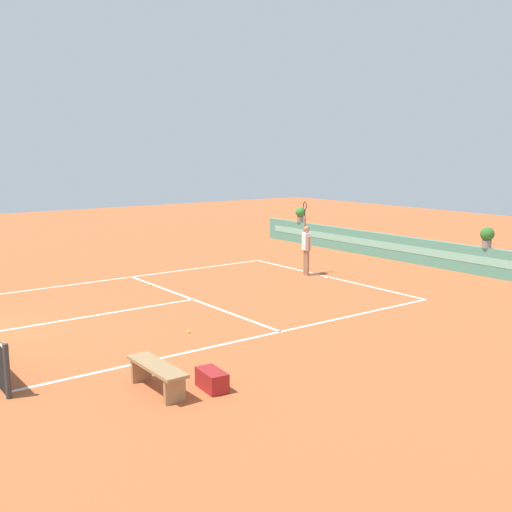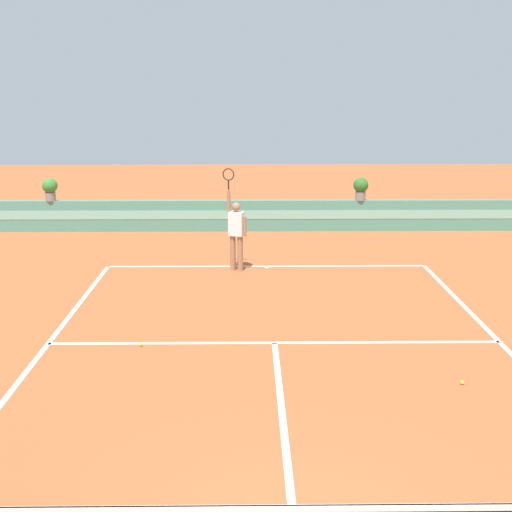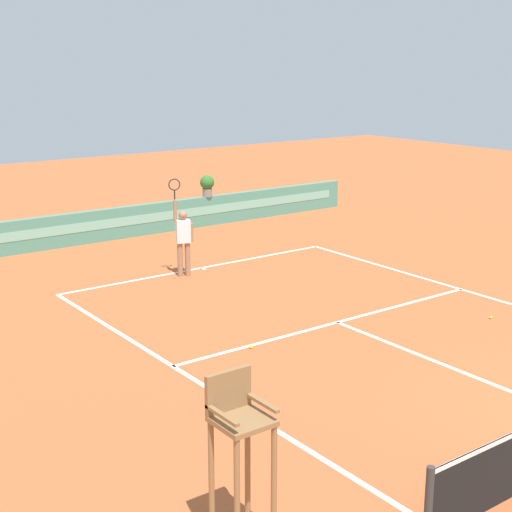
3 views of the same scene
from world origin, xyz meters
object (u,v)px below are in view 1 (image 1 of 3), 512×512
(bench_courtside, at_px, (157,372))
(tennis_player, at_px, (306,246))
(potted_plant_far_left, at_px, (300,213))
(potted_plant_right, at_px, (487,236))
(tennis_ball_near_baseline, at_px, (189,332))
(gear_bag, at_px, (212,380))
(tennis_ball_mid_court, at_px, (151,285))

(bench_courtside, distance_m, tennis_player, 11.31)
(potted_plant_far_left, distance_m, potted_plant_right, 9.89)
(tennis_ball_near_baseline, bearing_deg, bench_courtside, -39.37)
(gear_bag, bearing_deg, potted_plant_far_left, 134.29)
(tennis_player, relative_size, tennis_ball_mid_court, 38.01)
(tennis_ball_near_baseline, height_order, tennis_ball_mid_court, same)
(tennis_player, relative_size, tennis_ball_near_baseline, 38.01)
(gear_bag, xyz_separation_m, potted_plant_far_left, (-12.96, 13.29, 1.23))
(tennis_ball_mid_court, height_order, potted_plant_far_left, potted_plant_far_left)
(bench_courtside, height_order, gear_bag, bench_courtside)
(bench_courtside, xyz_separation_m, tennis_player, (-6.47, 9.26, 0.67))
(tennis_ball_near_baseline, bearing_deg, potted_plant_far_left, 129.19)
(tennis_ball_mid_court, relative_size, potted_plant_far_left, 0.09)
(bench_courtside, distance_m, gear_bag, 1.01)
(gear_bag, relative_size, tennis_ball_mid_court, 10.29)
(tennis_ball_mid_court, bearing_deg, gear_bag, -20.16)
(tennis_player, bearing_deg, potted_plant_right, 51.37)
(potted_plant_far_left, bearing_deg, tennis_ball_near_baseline, -50.81)
(tennis_ball_mid_court, height_order, potted_plant_right, potted_plant_right)
(tennis_ball_mid_court, bearing_deg, tennis_player, 72.69)
(tennis_ball_near_baseline, bearing_deg, gear_bag, -23.80)
(potted_plant_far_left, height_order, potted_plant_right, same)
(bench_courtside, bearing_deg, tennis_player, 124.95)
(bench_courtside, bearing_deg, potted_plant_far_left, 131.39)
(tennis_ball_near_baseline, bearing_deg, potted_plant_right, 88.75)
(potted_plant_far_left, xyz_separation_m, potted_plant_right, (9.89, 0.00, 0.00))
(tennis_ball_mid_court, distance_m, potted_plant_right, 11.62)
(tennis_player, xyz_separation_m, tennis_ball_near_baseline, (3.64, -6.94, -1.02))
(gear_bag, relative_size, potted_plant_far_left, 0.97)
(gear_bag, xyz_separation_m, potted_plant_right, (-3.07, 13.29, 1.23))
(bench_courtside, xyz_separation_m, potted_plant_far_left, (-12.46, 14.14, 1.04))
(bench_courtside, bearing_deg, potted_plant_right, 100.29)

